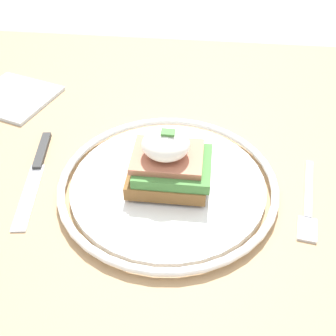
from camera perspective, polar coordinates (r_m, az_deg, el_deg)
The scene contains 6 objects.
dining_table at distance 0.63m, azimuth 0.48°, elevation -11.54°, with size 0.90×0.90×0.77m.
plate at distance 0.54m, azimuth -0.00°, elevation -2.16°, with size 0.28×0.28×0.02m.
sandwich at distance 0.52m, azimuth 0.01°, elevation 0.79°, with size 0.10×0.12×0.08m.
fork at distance 0.55m, azimuth 18.43°, elevation -4.48°, with size 0.04×0.14×0.00m.
knife at distance 0.59m, azimuth -17.35°, elevation -0.15°, with size 0.04×0.19×0.01m.
napkin at distance 0.76m, azimuth -20.19°, elevation 8.99°, with size 0.12×0.12×0.01m, color silver.
Camera 1 is at (-0.04, 0.37, 1.16)m, focal length 45.00 mm.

